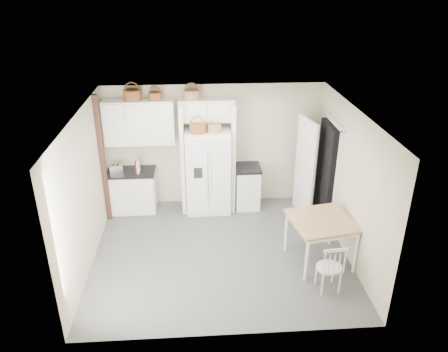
{
  "coord_description": "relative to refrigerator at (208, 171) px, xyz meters",
  "views": [
    {
      "loc": [
        -0.39,
        -6.58,
        4.61
      ],
      "look_at": [
        0.1,
        0.4,
        1.33
      ],
      "focal_mm": 35.0,
      "sensor_mm": 36.0,
      "label": 1
    }
  ],
  "objects": [
    {
      "name": "toaster",
      "position": [
        -1.87,
        -0.01,
        0.11
      ],
      "size": [
        0.28,
        0.2,
        0.18
      ],
      "primitive_type": "cube",
      "rotation": [
        0.0,
        0.0,
        0.23
      ],
      "color": "silver",
      "rests_on": "counter_left"
    },
    {
      "name": "bridge_cabinet",
      "position": [
        0.0,
        0.19,
        1.25
      ],
      "size": [
        1.12,
        0.34,
        0.45
      ],
      "primitive_type": "cube",
      "color": "white",
      "rests_on": "wall_back"
    },
    {
      "name": "doorway_void",
      "position": [
        2.31,
        -0.64,
        0.15
      ],
      "size": [
        0.18,
        0.85,
        2.05
      ],
      "primitive_type": "cube",
      "color": "black",
      "rests_on": "floor"
    },
    {
      "name": "trim_post",
      "position": [
        -2.05,
        -0.29,
        0.42
      ],
      "size": [
        0.09,
        0.09,
        2.6
      ],
      "primitive_type": "cube",
      "color": "black",
      "rests_on": "floor"
    },
    {
      "name": "cookbook_red",
      "position": [
        -1.46,
        -0.02,
        0.13
      ],
      "size": [
        0.06,
        0.16,
        0.23
      ],
      "primitive_type": "cube",
      "rotation": [
        0.0,
        0.0,
        0.2
      ],
      "color": "maroon",
      "rests_on": "counter_left"
    },
    {
      "name": "floor",
      "position": [
        0.15,
        -1.64,
        -0.88
      ],
      "size": [
        4.5,
        4.5,
        0.0
      ],
      "primitive_type": "plane",
      "color": "#3E3E3F",
      "rests_on": "ground"
    },
    {
      "name": "basket_bridge_a",
      "position": [
        -0.29,
        0.19,
        1.56
      ],
      "size": [
        0.32,
        0.32,
        0.18
      ],
      "primitive_type": "cylinder",
      "color": "#966541",
      "rests_on": "bridge_cabinet"
    },
    {
      "name": "ceiling",
      "position": [
        0.15,
        -1.64,
        1.72
      ],
      "size": [
        4.5,
        4.5,
        0.0
      ],
      "primitive_type": "plane",
      "color": "white",
      "rests_on": "wall_back"
    },
    {
      "name": "wall_back",
      "position": [
        0.15,
        0.36,
        0.42
      ],
      "size": [
        4.5,
        0.0,
        4.5
      ],
      "primitive_type": "plane",
      "rotation": [
        1.57,
        0.0,
        0.0
      ],
      "color": "#BCB696",
      "rests_on": "floor"
    },
    {
      "name": "basket_fridge_b",
      "position": [
        0.14,
        -0.1,
        0.95
      ],
      "size": [
        0.26,
        0.26,
        0.14
      ],
      "primitive_type": "cylinder",
      "color": "#966541",
      "rests_on": "refrigerator"
    },
    {
      "name": "counter_left",
      "position": [
        -1.58,
        0.06,
        -0.0
      ],
      "size": [
        0.97,
        0.62,
        0.04
      ],
      "primitive_type": "cube",
      "color": "black",
      "rests_on": "base_cab_left"
    },
    {
      "name": "upper_cabinet",
      "position": [
        -1.35,
        0.19,
        1.02
      ],
      "size": [
        1.4,
        0.34,
        0.9
      ],
      "primitive_type": "cube",
      "color": "white",
      "rests_on": "wall_back"
    },
    {
      "name": "wall_left",
      "position": [
        -2.1,
        -1.64,
        0.42
      ],
      "size": [
        0.0,
        4.0,
        4.0
      ],
      "primitive_type": "plane",
      "rotation": [
        1.57,
        0.0,
        1.57
      ],
      "color": "#BCB696",
      "rests_on": "floor"
    },
    {
      "name": "cookbook_cream",
      "position": [
        -1.41,
        -0.02,
        0.15
      ],
      "size": [
        0.05,
        0.18,
        0.27
      ],
      "primitive_type": "cube",
      "rotation": [
        0.0,
        0.0,
        -0.05
      ],
      "color": "beige",
      "rests_on": "counter_left"
    },
    {
      "name": "fridge_panel_left",
      "position": [
        -0.51,
        0.06,
        0.27
      ],
      "size": [
        0.08,
        0.6,
        2.3
      ],
      "primitive_type": "cube",
      "color": "white",
      "rests_on": "floor"
    },
    {
      "name": "windsor_chair",
      "position": [
        1.79,
        -2.77,
        -0.46
      ],
      "size": [
        0.44,
        0.4,
        0.83
      ],
      "primitive_type": "cube",
      "rotation": [
        0.0,
        0.0,
        0.09
      ],
      "color": "white",
      "rests_on": "floor"
    },
    {
      "name": "basket_upper_b",
      "position": [
        -1.44,
        0.19,
        1.57
      ],
      "size": [
        0.34,
        0.34,
        0.2
      ],
      "primitive_type": "cylinder",
      "color": "brown",
      "rests_on": "upper_cabinet"
    },
    {
      "name": "base_cab_right",
      "position": [
        0.83,
        0.06,
        -0.44
      ],
      "size": [
        0.5,
        0.6,
        0.88
      ],
      "primitive_type": "cube",
      "color": "white",
      "rests_on": "floor"
    },
    {
      "name": "base_cab_left",
      "position": [
        -1.58,
        0.06,
        -0.45
      ],
      "size": [
        0.93,
        0.58,
        0.86
      ],
      "primitive_type": "cube",
      "color": "white",
      "rests_on": "floor"
    },
    {
      "name": "wall_right",
      "position": [
        2.4,
        -1.64,
        0.42
      ],
      "size": [
        0.0,
        4.0,
        4.0
      ],
      "primitive_type": "plane",
      "rotation": [
        1.57,
        0.0,
        -1.57
      ],
      "color": "#BCB696",
      "rests_on": "floor"
    },
    {
      "name": "counter_right",
      "position": [
        0.83,
        0.06,
        0.02
      ],
      "size": [
        0.54,
        0.64,
        0.04
      ],
      "primitive_type": "cube",
      "color": "black",
      "rests_on": "base_cab_right"
    },
    {
      "name": "fridge_panel_right",
      "position": [
        0.51,
        0.06,
        0.27
      ],
      "size": [
        0.08,
        0.6,
        2.3
      ],
      "primitive_type": "cube",
      "color": "white",
      "rests_on": "floor"
    },
    {
      "name": "dining_table",
      "position": [
        1.85,
        -2.02,
        -0.46
      ],
      "size": [
        1.16,
        1.16,
        0.83
      ],
      "primitive_type": "cube",
      "rotation": [
        0.0,
        0.0,
        0.18
      ],
      "color": "#9D7945",
      "rests_on": "floor"
    },
    {
      "name": "basket_fridge_a",
      "position": [
        -0.19,
        -0.1,
        0.97
      ],
      "size": [
        0.34,
        0.34,
        0.18
      ],
      "primitive_type": "cylinder",
      "color": "brown",
      "rests_on": "refrigerator"
    },
    {
      "name": "door_slab",
      "position": [
        1.95,
        -0.31,
        0.15
      ],
      "size": [
        0.21,
        0.79,
        2.05
      ],
      "primitive_type": "cube",
      "rotation": [
        0.0,
        0.0,
        -1.36
      ],
      "color": "white",
      "rests_on": "floor"
    },
    {
      "name": "basket_upper_c",
      "position": [
        -1.0,
        0.19,
        1.55
      ],
      "size": [
        0.26,
        0.26,
        0.15
      ],
      "primitive_type": "cylinder",
      "color": "brown",
      "rests_on": "upper_cabinet"
    },
    {
      "name": "refrigerator",
      "position": [
        0.0,
        0.0,
        0.0
      ],
      "size": [
        0.91,
        0.73,
        1.76
      ],
      "primitive_type": "cube",
      "color": "white",
      "rests_on": "floor"
    }
  ]
}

